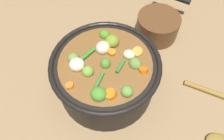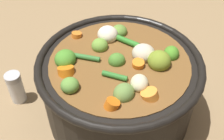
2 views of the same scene
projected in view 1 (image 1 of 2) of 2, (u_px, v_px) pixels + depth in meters
name	position (u px, v px, depth m)	size (l,w,h in m)	color
ground_plane	(106.00, 87.00, 0.64)	(1.10, 1.10, 0.00)	#8C704C
cooking_pot	(106.00, 74.00, 0.58)	(0.29, 0.29, 0.15)	black
wooden_spoon	(224.00, 122.00, 0.57)	(0.24, 0.24, 0.02)	olive
small_saucepan	(158.00, 26.00, 0.72)	(0.21, 0.23, 0.08)	brown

